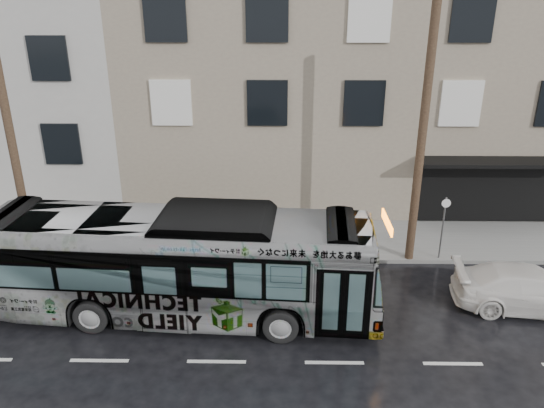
{
  "coord_description": "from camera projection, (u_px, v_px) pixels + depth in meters",
  "views": [
    {
      "loc": [
        1.67,
        -14.17,
        9.42
      ],
      "look_at": [
        1.44,
        2.5,
        2.6
      ],
      "focal_mm": 35.0,
      "sensor_mm": 36.0,
      "label": 1
    }
  ],
  "objects": [
    {
      "name": "sign_post",
      "position": [
        442.0,
        228.0,
        19.15
      ],
      "size": [
        0.06,
        0.06,
        2.4
      ],
      "primitive_type": "cylinder",
      "color": "slate",
      "rests_on": "sidewalk"
    },
    {
      "name": "bus",
      "position": [
        178.0,
        264.0,
        15.99
      ],
      "size": [
        12.32,
        3.69,
        3.38
      ],
      "primitive_type": "imported",
      "rotation": [
        0.0,
        0.0,
        1.5
      ],
      "color": "#B2B2B2",
      "rests_on": "ground"
    },
    {
      "name": "white_sedan",
      "position": [
        530.0,
        289.0,
        16.56
      ],
      "size": [
        4.89,
        2.45,
        1.36
      ],
      "primitive_type": "imported",
      "rotation": [
        0.0,
        0.0,
        1.45
      ],
      "color": "silver",
      "rests_on": "ground"
    },
    {
      "name": "utility_pole_front",
      "position": [
        422.0,
        140.0,
        17.91
      ],
      "size": [
        0.3,
        0.3,
        9.0
      ],
      "primitive_type": "cylinder",
      "color": "brown",
      "rests_on": "sidewalk"
    },
    {
      "name": "building_taupe",
      "position": [
        346.0,
        73.0,
        26.3
      ],
      "size": [
        20.0,
        12.0,
        11.0
      ],
      "primitive_type": "cube",
      "color": "gray",
      "rests_on": "ground"
    },
    {
      "name": "ground",
      "position": [
        225.0,
        310.0,
        16.7
      ],
      "size": [
        120.0,
        120.0,
        0.0
      ],
      "primitive_type": "plane",
      "color": "black",
      "rests_on": "ground"
    },
    {
      "name": "sidewalk",
      "position": [
        237.0,
        239.0,
        21.21
      ],
      "size": [
        90.0,
        3.6,
        0.15
      ],
      "primitive_type": "cube",
      "color": "gray",
      "rests_on": "ground"
    },
    {
      "name": "utility_pole_rear",
      "position": [
        11.0,
        138.0,
        18.09
      ],
      "size": [
        0.3,
        0.3,
        9.0
      ],
      "primitive_type": "cylinder",
      "color": "brown",
      "rests_on": "sidewalk"
    }
  ]
}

